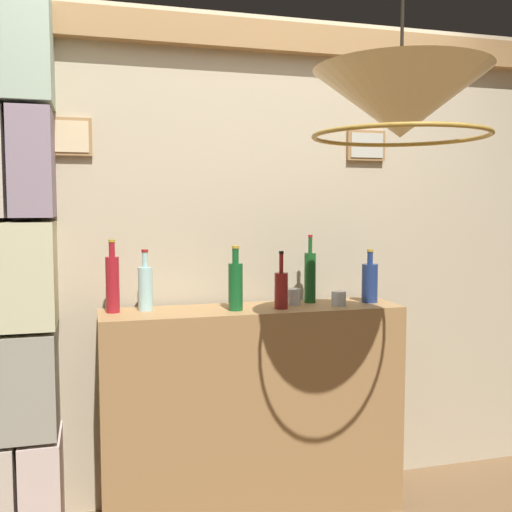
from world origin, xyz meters
TOP-DOWN VIEW (x-y plane):
  - panelled_rear_partition at (-0.00, 1.10)m, footprint 3.71×0.15m
  - stone_pillar at (-1.07, 0.93)m, footprint 0.38×0.38m
  - bar_shelf_unit at (0.00, 0.85)m, footprint 1.42×0.35m
  - liquor_bottle_brandy at (0.12, 0.79)m, footprint 0.06×0.06m
  - liquor_bottle_whiskey at (-0.50, 0.91)m, footprint 0.07×0.07m
  - liquor_bottle_amaro at (0.61, 0.85)m, footprint 0.08×0.08m
  - liquor_bottle_tequila at (-0.64, 0.90)m, footprint 0.06×0.06m
  - liquor_bottle_scotch at (-0.10, 0.80)m, footprint 0.07×0.07m
  - liquor_bottle_rum at (0.31, 0.92)m, footprint 0.06×0.06m
  - glass_tumbler_rocks at (0.21, 0.88)m, footprint 0.07×0.07m
  - glass_tumbler_highball at (0.41, 0.80)m, footprint 0.07×0.07m
  - pendant_lamp at (0.33, 0.08)m, footprint 0.63×0.63m

SIDE VIEW (x-z plane):
  - bar_shelf_unit at x=0.00m, z-range 0.00..1.00m
  - glass_tumbler_highball at x=0.41m, z-range 1.00..1.07m
  - glass_tumbler_rocks at x=0.21m, z-range 1.00..1.08m
  - liquor_bottle_brandy at x=0.12m, z-range 0.96..1.23m
  - liquor_bottle_amaro at x=0.61m, z-range 0.97..1.24m
  - liquor_bottle_whiskey at x=-0.50m, z-range 0.97..1.25m
  - liquor_bottle_scotch at x=-0.10m, z-range 0.97..1.27m
  - liquor_bottle_rum at x=0.31m, z-range 0.97..1.30m
  - liquor_bottle_tequila at x=-0.64m, z-range 0.97..1.31m
  - stone_pillar at x=-1.07m, z-range 0.02..2.38m
  - panelled_rear_partition at x=0.00m, z-range 0.08..2.50m
  - pendant_lamp at x=0.33m, z-range 1.51..2.16m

